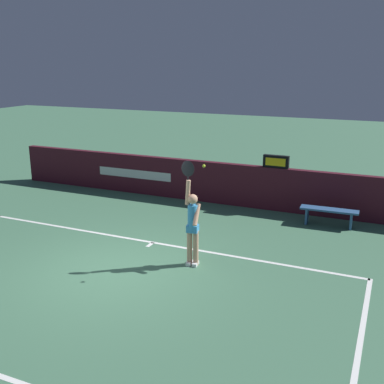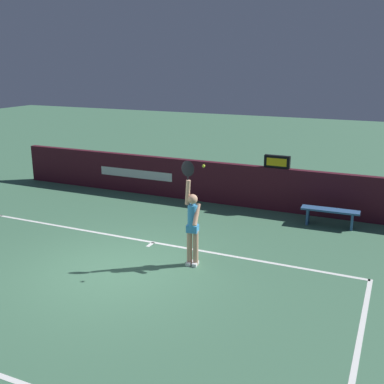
{
  "view_description": "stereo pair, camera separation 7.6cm",
  "coord_description": "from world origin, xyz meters",
  "views": [
    {
      "loc": [
        5.25,
        -7.75,
        4.33
      ],
      "look_at": [
        1.31,
        1.17,
        1.6
      ],
      "focal_mm": 43.69,
      "sensor_mm": 36.0,
      "label": 1
    },
    {
      "loc": [
        5.32,
        -7.72,
        4.33
      ],
      "look_at": [
        1.31,
        1.17,
        1.6
      ],
      "focal_mm": 43.69,
      "sensor_mm": 36.0,
      "label": 2
    }
  ],
  "objects": [
    {
      "name": "tennis_ball",
      "position": [
        1.77,
        0.74,
        2.31
      ],
      "size": [
        0.06,
        0.06,
        0.06
      ],
      "color": "#CEE02D"
    },
    {
      "name": "speed_display",
      "position": [
        2.08,
        5.58,
        1.49
      ],
      "size": [
        0.76,
        0.15,
        0.37
      ],
      "color": "black",
      "rests_on": "back_wall"
    },
    {
      "name": "tennis_player",
      "position": [
        1.42,
        0.96,
        0.96
      ],
      "size": [
        0.44,
        0.37,
        2.35
      ],
      "color": "tan",
      "rests_on": "ground"
    },
    {
      "name": "back_wall",
      "position": [
        -0.0,
        5.58,
        0.65
      ],
      "size": [
        14.42,
        0.22,
        1.31
      ],
      "color": "#44131F",
      "rests_on": "ground"
    },
    {
      "name": "ground_plane",
      "position": [
        0.0,
        0.0,
        0.0
      ],
      "size": [
        60.0,
        60.0,
        0.0
      ],
      "primitive_type": "plane",
      "color": "#427153"
    },
    {
      "name": "court_lines",
      "position": [
        0.0,
        -0.92,
        0.0
      ],
      "size": [
        10.25,
        5.48,
        0.0
      ],
      "color": "white",
      "rests_on": "ground"
    },
    {
      "name": "courtside_bench_near",
      "position": [
        3.8,
        4.76,
        0.37
      ],
      "size": [
        1.55,
        0.42,
        0.49
      ],
      "color": "#2F5687",
      "rests_on": "ground"
    }
  ]
}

